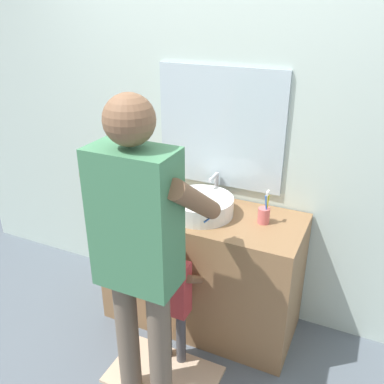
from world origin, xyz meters
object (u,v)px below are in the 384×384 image
at_px(child_toddler, 174,294).
at_px(adult_parent, 139,238).
at_px(toothbrush_cup, 264,215).
at_px(soap_bottle, 164,191).

height_order(child_toddler, adult_parent, adult_parent).
xyz_separation_m(toothbrush_cup, soap_bottle, (-0.68, 0.01, 0.01)).
bearing_deg(adult_parent, child_toddler, 85.01).
height_order(toothbrush_cup, child_toddler, toothbrush_cup).
height_order(soap_bottle, adult_parent, adult_parent).
relative_size(toothbrush_cup, soap_bottle, 1.25).
distance_m(toothbrush_cup, soap_bottle, 0.68).
relative_size(soap_bottle, child_toddler, 0.20).
relative_size(child_toddler, adult_parent, 0.49).
relative_size(toothbrush_cup, child_toddler, 0.25).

